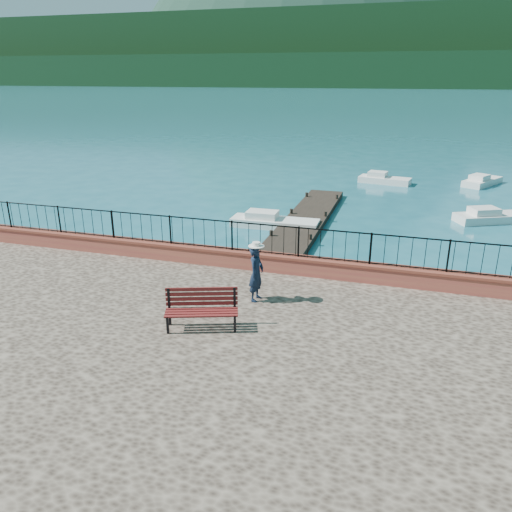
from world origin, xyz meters
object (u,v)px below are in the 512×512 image
Objects in this scene: park_bench at (202,317)px; boat_2 at (494,214)px; person at (256,274)px; boat_4 at (385,178)px; boat_0 at (275,219)px; boat_5 at (483,179)px.

park_bench reaches higher than boat_2.
person is (0.81, 1.98, 0.49)m from park_bench.
boat_4 is (-5.95, 8.33, 0.00)m from boat_2.
boat_4 is (2.24, 23.42, -1.59)m from person.
person is 0.37× the size of boat_0.
person is 17.24m from boat_2.
boat_0 is at bearing -99.83° from boat_4.
boat_5 is at bearing 51.19° from park_bench.
park_bench is 2.19m from person.
park_bench is 0.44× the size of boat_0.
park_bench reaches higher than boat_5.
person is 0.41× the size of boat_2.
boat_4 is at bearing 68.85° from boat_0.
boat_2 and boat_5 have the same top height.
boat_0 is at bearing 18.75° from person.
boat_0 is 11.36m from boat_2.
park_bench is at bearing -86.60° from boat_4.
boat_2 is at bearing -21.95° from person.
person is at bearing -144.50° from boat_2.
boat_5 is (8.71, 24.82, -1.59)m from person.
boat_2 is 10.23m from boat_4.
boat_4 is at bearing 1.07° from person.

